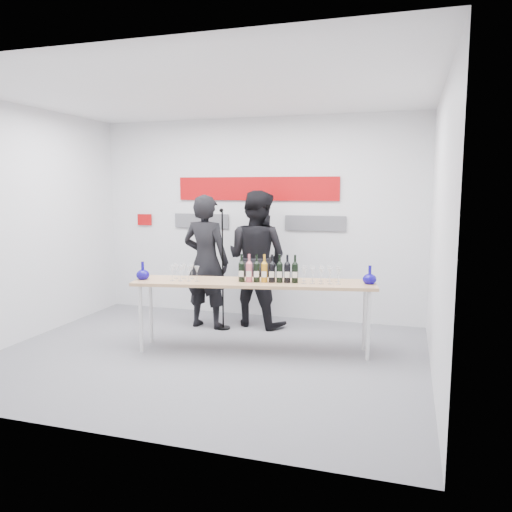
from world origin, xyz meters
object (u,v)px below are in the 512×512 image
Objects in this scene: presenter_right at (257,259)px; presenter_left at (206,262)px; tasting_table at (254,287)px; mic_stand at (223,293)px.

presenter_left is at bearing 42.46° from presenter_right.
tasting_table is 1.56× the size of presenter_left.
presenter_left is (-0.95, 0.81, 0.14)m from tasting_table.
mic_stand is (0.26, -0.03, -0.42)m from presenter_left.
presenter_left reaches higher than mic_stand.
presenter_left is at bearing 128.71° from tasting_table.
presenter_left is at bearing -167.38° from mic_stand.
presenter_right is (-0.31, 1.14, 0.17)m from tasting_table.
mic_stand is (-0.38, -0.36, -0.45)m from presenter_right.
presenter_left is 0.50m from mic_stand.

